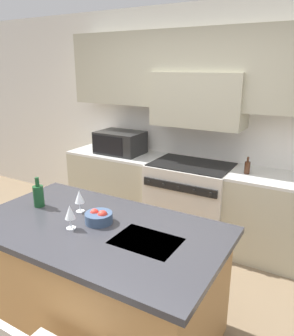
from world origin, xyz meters
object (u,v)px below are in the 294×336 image
object	(u,v)px
range_stove	(190,201)
oil_bottle_on_counter	(247,167)
wine_bottle	(39,195)
microwave	(120,142)
fruit_bowl	(99,217)
wine_glass_near	(70,213)
wine_glass_far	(79,197)

from	to	relation	value
range_stove	oil_bottle_on_counter	xyz separation A→B (m)	(0.63, -0.01, 0.53)
oil_bottle_on_counter	wine_bottle	bearing A→B (deg)	-127.61
range_stove	microwave	distance (m)	1.18
microwave	fruit_bowl	bearing A→B (deg)	-59.89
range_stove	oil_bottle_on_counter	distance (m)	0.82
fruit_bowl	range_stove	bearing A→B (deg)	88.81
wine_bottle	oil_bottle_on_counter	xyz separation A→B (m)	(1.28, 1.67, -0.00)
fruit_bowl	oil_bottle_on_counter	xyz separation A→B (m)	(0.67, 1.66, 0.05)
microwave	wine_bottle	distance (m)	1.74
range_stove	wine_glass_near	world-z (taller)	wine_glass_near
wine_bottle	wine_glass_far	world-z (taller)	wine_bottle
fruit_bowl	oil_bottle_on_counter	bearing A→B (deg)	68.00
microwave	wine_bottle	size ratio (longest dim) A/B	2.35
fruit_bowl	oil_bottle_on_counter	world-z (taller)	oil_bottle_on_counter
range_stove	microwave	bearing A→B (deg)	178.95
wine_bottle	wine_glass_far	size ratio (longest dim) A/B	1.39
range_stove	wine_glass_far	distance (m)	1.71
wine_bottle	wine_glass_far	distance (m)	0.38
wine_bottle	fruit_bowl	distance (m)	0.62
wine_glass_near	fruit_bowl	xyz separation A→B (m)	(0.11, 0.18, -0.08)
wine_bottle	fruit_bowl	xyz separation A→B (m)	(0.62, 0.01, -0.05)
wine_bottle	wine_glass_far	bearing A→B (deg)	13.30
microwave	oil_bottle_on_counter	xyz separation A→B (m)	(1.65, -0.03, -0.07)
wine_glass_far	fruit_bowl	size ratio (longest dim) A/B	0.88
microwave	wine_glass_near	xyz separation A→B (m)	(0.86, -1.86, -0.04)
range_stove	wine_glass_near	bearing A→B (deg)	-94.63
wine_glass_far	oil_bottle_on_counter	distance (m)	1.83
oil_bottle_on_counter	fruit_bowl	bearing A→B (deg)	-112.00
wine_bottle	oil_bottle_on_counter	world-z (taller)	wine_bottle
range_stove	wine_glass_near	size ratio (longest dim) A/B	5.25
range_stove	wine_bottle	xyz separation A→B (m)	(-0.65, -1.68, 0.53)
microwave	wine_glass_far	distance (m)	1.77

